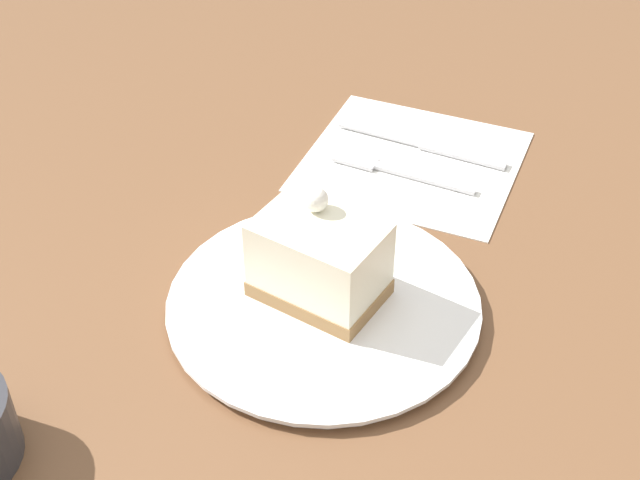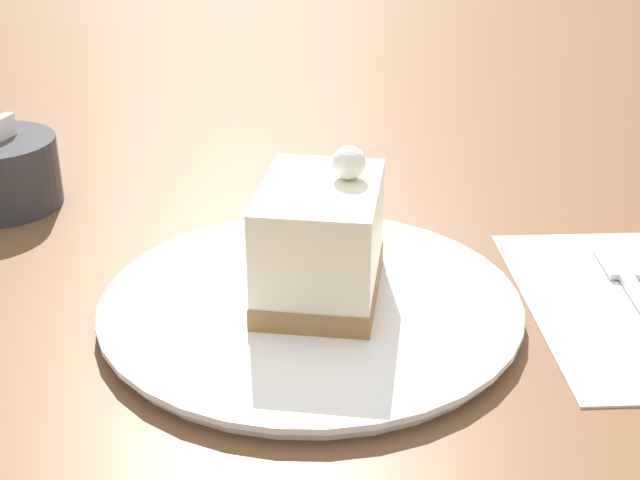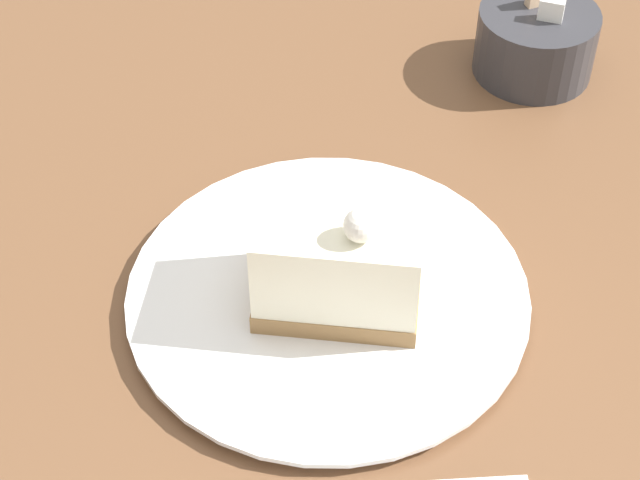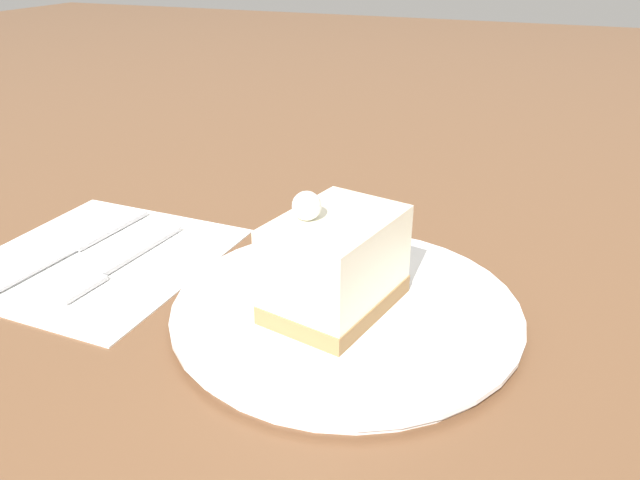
{
  "view_description": "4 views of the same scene",
  "coord_description": "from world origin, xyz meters",
  "px_view_note": "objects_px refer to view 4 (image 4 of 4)",
  "views": [
    {
      "loc": [
        -0.55,
        -0.23,
        0.54
      ],
      "look_at": [
        -0.01,
        -0.02,
        0.06
      ],
      "focal_mm": 50.0,
      "sensor_mm": 36.0,
      "label": 1
    },
    {
      "loc": [
        -0.05,
        -0.53,
        0.29
      ],
      "look_at": [
        -0.02,
        -0.04,
        0.06
      ],
      "focal_mm": 50.0,
      "sensor_mm": 36.0,
      "label": 2
    },
    {
      "loc": [
        0.45,
        -0.08,
        0.55
      ],
      "look_at": [
        -0.04,
        -0.03,
        0.04
      ],
      "focal_mm": 60.0,
      "sensor_mm": 36.0,
      "label": 3
    },
    {
      "loc": [
        -0.16,
        0.36,
        0.27
      ],
      "look_at": [
        -0.01,
        -0.02,
        0.07
      ],
      "focal_mm": 35.0,
      "sensor_mm": 36.0,
      "label": 4
    }
  ],
  "objects_px": {
    "cake_slice": "(335,263)",
    "knife": "(88,241)",
    "fork": "(112,266)",
    "plate": "(346,309)"
  },
  "relations": [
    {
      "from": "cake_slice",
      "to": "knife",
      "type": "height_order",
      "value": "cake_slice"
    },
    {
      "from": "fork",
      "to": "knife",
      "type": "distance_m",
      "value": 0.06
    },
    {
      "from": "cake_slice",
      "to": "fork",
      "type": "relative_size",
      "value": 0.76
    },
    {
      "from": "plate",
      "to": "cake_slice",
      "type": "height_order",
      "value": "cake_slice"
    },
    {
      "from": "knife",
      "to": "fork",
      "type": "bearing_deg",
      "value": 152.97
    },
    {
      "from": "cake_slice",
      "to": "knife",
      "type": "distance_m",
      "value": 0.27
    },
    {
      "from": "fork",
      "to": "plate",
      "type": "bearing_deg",
      "value": -173.25
    },
    {
      "from": "cake_slice",
      "to": "knife",
      "type": "bearing_deg",
      "value": 5.03
    },
    {
      "from": "knife",
      "to": "plate",
      "type": "bearing_deg",
      "value": 179.21
    },
    {
      "from": "fork",
      "to": "knife",
      "type": "xyz_separation_m",
      "value": [
        0.06,
        -0.03,
        -0.0
      ]
    }
  ]
}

